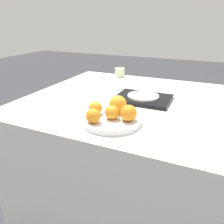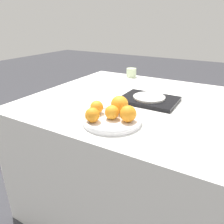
{
  "view_description": "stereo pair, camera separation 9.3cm",
  "coord_description": "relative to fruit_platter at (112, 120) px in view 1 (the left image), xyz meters",
  "views": [
    {
      "loc": [
        0.16,
        -1.12,
        1.13
      ],
      "look_at": [
        -0.19,
        -0.33,
        0.77
      ],
      "focal_mm": 35.0,
      "sensor_mm": 36.0,
      "label": 1
    },
    {
      "loc": [
        0.24,
        -1.07,
        1.13
      ],
      "look_at": [
        -0.19,
        -0.33,
        0.77
      ],
      "focal_mm": 35.0,
      "sensor_mm": 36.0,
      "label": 2
    }
  ],
  "objects": [
    {
      "name": "orange_1",
      "position": [
        -0.0,
        0.07,
        0.05
      ],
      "size": [
        0.08,
        0.08,
        0.08
      ],
      "color": "orange",
      "rests_on": "fruit_platter"
    },
    {
      "name": "table",
      "position": [
        0.19,
        0.33,
        -0.37
      ],
      "size": [
        1.59,
        1.05,
        0.72
      ],
      "color": "white",
      "rests_on": "ground_plane"
    },
    {
      "name": "serving_tray",
      "position": [
        0.04,
        0.33,
        -0.0
      ],
      "size": [
        0.3,
        0.22,
        0.02
      ],
      "color": "black",
      "rests_on": "table"
    },
    {
      "name": "cup_2",
      "position": [
        -0.28,
        0.79,
        0.02
      ],
      "size": [
        0.08,
        0.08,
        0.07
      ],
      "color": "beige",
      "rests_on": "table"
    },
    {
      "name": "side_plate",
      "position": [
        0.04,
        0.33,
        0.01
      ],
      "size": [
        0.17,
        0.17,
        0.01
      ],
      "color": "silver",
      "rests_on": "serving_tray"
    },
    {
      "name": "ground_plane",
      "position": [
        0.19,
        0.33,
        -0.73
      ],
      "size": [
        12.0,
        12.0,
        0.0
      ],
      "primitive_type": "plane",
      "color": "#38383D"
    },
    {
      "name": "fruit_platter",
      "position": [
        0.0,
        0.0,
        0.0
      ],
      "size": [
        0.26,
        0.26,
        0.03
      ],
      "color": "silver",
      "rests_on": "table"
    },
    {
      "name": "orange_0",
      "position": [
        0.0,
        -0.0,
        0.04
      ],
      "size": [
        0.06,
        0.06,
        0.06
      ],
      "color": "orange",
      "rests_on": "fruit_platter"
    },
    {
      "name": "orange_3",
      "position": [
        -0.05,
        -0.07,
        0.04
      ],
      "size": [
        0.06,
        0.06,
        0.06
      ],
      "color": "orange",
      "rests_on": "fruit_platter"
    },
    {
      "name": "orange_4",
      "position": [
        -0.09,
        0.02,
        0.04
      ],
      "size": [
        0.06,
        0.06,
        0.06
      ],
      "color": "orange",
      "rests_on": "fruit_platter"
    },
    {
      "name": "orange_2",
      "position": [
        0.07,
        0.01,
        0.04
      ],
      "size": [
        0.07,
        0.07,
        0.07
      ],
      "color": "orange",
      "rests_on": "fruit_platter"
    }
  ]
}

